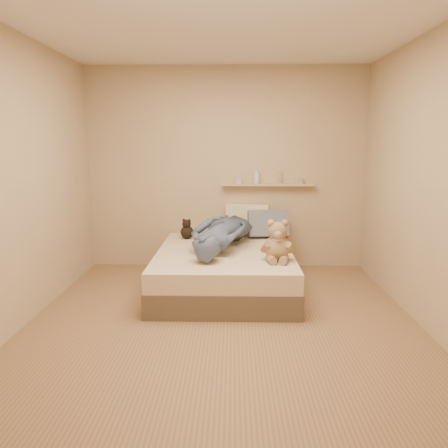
{
  "coord_description": "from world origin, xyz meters",
  "views": [
    {
      "loc": [
        0.09,
        -3.82,
        1.63
      ],
      "look_at": [
        0.0,
        0.65,
        0.8
      ],
      "focal_mm": 35.0,
      "sensor_mm": 36.0,
      "label": 1
    }
  ],
  "objects_px": {
    "game_console": "(205,251)",
    "dark_plush": "(187,230)",
    "bed": "(225,269)",
    "pillow_grey": "(268,224)",
    "pillow_cream": "(247,220)",
    "teddy_bear": "(277,244)",
    "wall_shelf": "(268,185)",
    "person": "(223,231)"
  },
  "relations": [
    {
      "from": "dark_plush",
      "to": "pillow_cream",
      "type": "xyz_separation_m",
      "value": [
        0.76,
        0.24,
        0.09
      ]
    },
    {
      "from": "game_console",
      "to": "person",
      "type": "distance_m",
      "value": 0.74
    },
    {
      "from": "pillow_cream",
      "to": "wall_shelf",
      "type": "height_order",
      "value": "wall_shelf"
    },
    {
      "from": "dark_plush",
      "to": "wall_shelf",
      "type": "height_order",
      "value": "wall_shelf"
    },
    {
      "from": "bed",
      "to": "pillow_cream",
      "type": "xyz_separation_m",
      "value": [
        0.28,
        0.83,
        0.43
      ]
    },
    {
      "from": "pillow_cream",
      "to": "person",
      "type": "height_order",
      "value": "pillow_cream"
    },
    {
      "from": "game_console",
      "to": "teddy_bear",
      "type": "bearing_deg",
      "value": 10.86
    },
    {
      "from": "dark_plush",
      "to": "bed",
      "type": "bearing_deg",
      "value": -50.64
    },
    {
      "from": "pillow_cream",
      "to": "dark_plush",
      "type": "bearing_deg",
      "value": -162.44
    },
    {
      "from": "teddy_bear",
      "to": "dark_plush",
      "type": "bearing_deg",
      "value": 134.89
    },
    {
      "from": "pillow_cream",
      "to": "person",
      "type": "bearing_deg",
      "value": -113.87
    },
    {
      "from": "teddy_bear",
      "to": "pillow_cream",
      "type": "distance_m",
      "value": 1.3
    },
    {
      "from": "dark_plush",
      "to": "person",
      "type": "distance_m",
      "value": 0.65
    },
    {
      "from": "game_console",
      "to": "wall_shelf",
      "type": "bearing_deg",
      "value": 63.83
    },
    {
      "from": "bed",
      "to": "pillow_grey",
      "type": "xyz_separation_m",
      "value": [
        0.54,
        0.69,
        0.4
      ]
    },
    {
      "from": "wall_shelf",
      "to": "game_console",
      "type": "bearing_deg",
      "value": -116.17
    },
    {
      "from": "teddy_bear",
      "to": "wall_shelf",
      "type": "relative_size",
      "value": 0.36
    },
    {
      "from": "pillow_cream",
      "to": "bed",
      "type": "bearing_deg",
      "value": -108.74
    },
    {
      "from": "pillow_grey",
      "to": "pillow_cream",
      "type": "bearing_deg",
      "value": 151.18
    },
    {
      "from": "wall_shelf",
      "to": "person",
      "type": "bearing_deg",
      "value": -126.73
    },
    {
      "from": "person",
      "to": "teddy_bear",
      "type": "bearing_deg",
      "value": 147.85
    },
    {
      "from": "person",
      "to": "wall_shelf",
      "type": "xyz_separation_m",
      "value": [
        0.57,
        0.77,
        0.46
      ]
    },
    {
      "from": "person",
      "to": "bed",
      "type": "bearing_deg",
      "value": 113.12
    },
    {
      "from": "pillow_grey",
      "to": "person",
      "type": "distance_m",
      "value": 0.78
    },
    {
      "from": "game_console",
      "to": "pillow_grey",
      "type": "relative_size",
      "value": 0.33
    },
    {
      "from": "game_console",
      "to": "pillow_cream",
      "type": "xyz_separation_m",
      "value": [
        0.46,
        1.41,
        0.07
      ]
    },
    {
      "from": "game_console",
      "to": "person",
      "type": "xyz_separation_m",
      "value": [
        0.16,
        0.72,
        0.06
      ]
    },
    {
      "from": "dark_plush",
      "to": "pillow_grey",
      "type": "xyz_separation_m",
      "value": [
        1.02,
        0.1,
        0.06
      ]
    },
    {
      "from": "teddy_bear",
      "to": "pillow_grey",
      "type": "distance_m",
      "value": 1.13
    },
    {
      "from": "dark_plush",
      "to": "person",
      "type": "bearing_deg",
      "value": -44.29
    },
    {
      "from": "bed",
      "to": "wall_shelf",
      "type": "xyz_separation_m",
      "value": [
        0.55,
        0.91,
        0.88
      ]
    },
    {
      "from": "game_console",
      "to": "dark_plush",
      "type": "distance_m",
      "value": 1.21
    },
    {
      "from": "pillow_cream",
      "to": "pillow_grey",
      "type": "height_order",
      "value": "pillow_cream"
    },
    {
      "from": "bed",
      "to": "teddy_bear",
      "type": "distance_m",
      "value": 0.81
    },
    {
      "from": "pillow_cream",
      "to": "pillow_grey",
      "type": "xyz_separation_m",
      "value": [
        0.25,
        -0.14,
        -0.03
      ]
    },
    {
      "from": "person",
      "to": "dark_plush",
      "type": "bearing_deg",
      "value": -30.69
    },
    {
      "from": "bed",
      "to": "pillow_cream",
      "type": "height_order",
      "value": "pillow_cream"
    },
    {
      "from": "bed",
      "to": "teddy_bear",
      "type": "xyz_separation_m",
      "value": [
        0.54,
        -0.44,
        0.4
      ]
    },
    {
      "from": "game_console",
      "to": "pillow_cream",
      "type": "height_order",
      "value": "pillow_cream"
    },
    {
      "from": "teddy_bear",
      "to": "pillow_cream",
      "type": "height_order",
      "value": "teddy_bear"
    },
    {
      "from": "game_console",
      "to": "teddy_bear",
      "type": "relative_size",
      "value": 0.38
    },
    {
      "from": "pillow_grey",
      "to": "person",
      "type": "bearing_deg",
      "value": -135.52
    }
  ]
}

